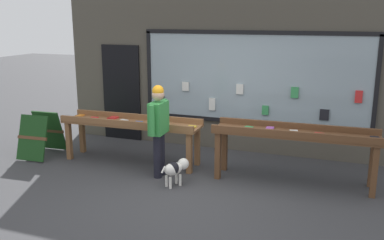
# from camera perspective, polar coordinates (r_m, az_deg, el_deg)

# --- Properties ---
(ground_plane) EXTENTS (40.00, 40.00, 0.00)m
(ground_plane) POSITION_cam_1_polar(r_m,az_deg,el_deg) (6.91, -0.42, -9.35)
(ground_plane) COLOR #38383A
(shopfront_facade) EXTENTS (7.29, 0.29, 3.42)m
(shopfront_facade) POSITION_cam_1_polar(r_m,az_deg,el_deg) (8.70, 5.13, 6.93)
(shopfront_facade) COLOR #4C473D
(shopfront_facade) RESTS_ON ground_plane
(display_table_left) EXTENTS (2.67, 0.70, 0.87)m
(display_table_left) POSITION_cam_1_polar(r_m,az_deg,el_deg) (8.07, -8.09, -0.81)
(display_table_left) COLOR brown
(display_table_left) RESTS_ON ground_plane
(display_table_right) EXTENTS (2.67, 0.70, 0.96)m
(display_table_right) POSITION_cam_1_polar(r_m,az_deg,el_deg) (7.17, 13.51, -2.36)
(display_table_right) COLOR brown
(display_table_right) RESTS_ON ground_plane
(person_browsing) EXTENTS (0.23, 0.64, 1.60)m
(person_browsing) POSITION_cam_1_polar(r_m,az_deg,el_deg) (7.24, -4.47, -0.61)
(person_browsing) COLOR black
(person_browsing) RESTS_ON ground_plane
(small_dog) EXTENTS (0.38, 0.48, 0.43)m
(small_dog) POSITION_cam_1_polar(r_m,az_deg,el_deg) (6.99, -2.24, -6.44)
(small_dog) COLOR white
(small_dog) RESTS_ON ground_plane
(sandwich_board_sign) EXTENTS (0.67, 0.89, 0.84)m
(sandwich_board_sign) POSITION_cam_1_polar(r_m,az_deg,el_deg) (8.95, -19.46, -1.79)
(sandwich_board_sign) COLOR #193F19
(sandwich_board_sign) RESTS_ON ground_plane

